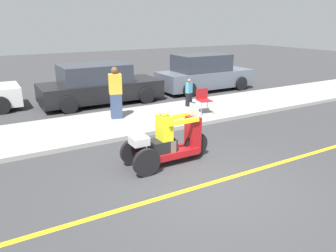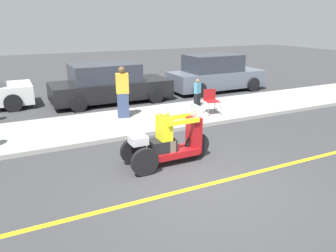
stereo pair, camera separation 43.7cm
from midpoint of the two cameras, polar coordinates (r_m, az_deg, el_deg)
name	(u,v)px [view 2 (the right image)]	position (r m, az deg, el deg)	size (l,w,h in m)	color
ground_plane	(206,185)	(6.76, 8.42, -10.19)	(60.00, 60.00, 0.00)	#38383A
lane_stripe	(197,187)	(6.66, 6.97, -10.56)	(24.00, 0.12, 0.01)	gold
sidewalk_strip	(128,122)	(10.54, -5.82, 0.71)	(28.00, 2.80, 0.12)	#9E9E99
motorcycle_trike	(168,143)	(7.46, 1.69, -2.93)	(2.11, 0.79, 1.42)	black
spectator_end_of_line	(197,93)	(12.13, 6.16, 5.68)	(0.28, 0.22, 1.02)	black
spectator_with_child	(123,93)	(10.67, -6.75, 5.67)	(0.44, 0.32, 1.66)	#38476B
folding_chair_set_back	(211,99)	(11.26, 8.57, 4.69)	(0.53, 0.53, 0.82)	#A5A8AD
parked_car_lot_center	(215,74)	(15.57, 9.03, 8.91)	(4.49, 1.97, 1.68)	slate
parked_car_lot_left	(109,84)	(13.35, -9.29, 7.19)	(4.71, 2.10, 1.55)	black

